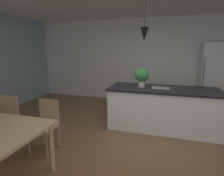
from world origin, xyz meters
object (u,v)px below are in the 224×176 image
Objects in this scene: kitchen_island at (162,108)px; refrigerator at (214,77)px; chair_far_right at (45,124)px; potted_plant_on_island at (142,76)px; chair_far_left at (5,118)px.

refrigerator is (1.33, 1.71, 0.49)m from kitchen_island.
potted_plant_on_island is (1.41, 1.50, 0.67)m from chair_far_right.
chair_far_right is 2.41m from kitchen_island.
potted_plant_on_island reaches higher than chair_far_right.
potted_plant_on_island is (-1.81, -1.71, 0.19)m from refrigerator.
kitchen_island reaches higher than chair_far_left.
potted_plant_on_island reaches higher than chair_far_left.
kitchen_island reaches higher than chair_far_right.
chair_far_left is 3.12m from kitchen_island.
refrigerator is at bearing 44.89° from chair_far_right.
potted_plant_on_island is at bearing -136.58° from refrigerator.
potted_plant_on_island is (2.27, 1.50, 0.67)m from chair_far_left.
refrigerator is (3.22, 3.21, 0.48)m from chair_far_right.
refrigerator is at bearing 38.20° from chair_far_left.
kitchen_island is 1.21× the size of refrigerator.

